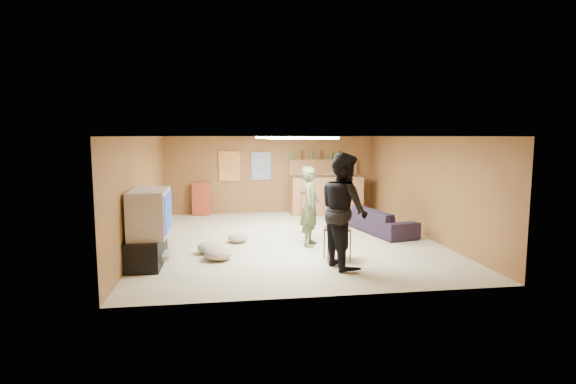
{
  "coord_description": "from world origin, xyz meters",
  "views": [
    {
      "loc": [
        -1.41,
        -9.34,
        2.21
      ],
      "look_at": [
        0.0,
        0.2,
        1.0
      ],
      "focal_mm": 28.0,
      "sensor_mm": 36.0,
      "label": 1
    }
  ],
  "objects": [
    {
      "name": "cup_red_near",
      "position": [
        0.45,
        -1.69,
        0.64
      ],
      "size": [
        0.09,
        0.09,
        0.1
      ],
      "primitive_type": "cylinder",
      "rotation": [
        0.0,
        0.0,
        0.19
      ],
      "color": "#AB0B2B",
      "rests_on": "tray_table"
    },
    {
      "name": "bar_lip",
      "position": [
        1.5,
        2.7,
        1.1
      ],
      "size": [
        2.1,
        0.12,
        0.05
      ],
      "primitive_type": "cube",
      "color": "#3B2012",
      "rests_on": "bar_counter"
    },
    {
      "name": "bar_backing",
      "position": [
        1.5,
        3.42,
        1.2
      ],
      "size": [
        2.0,
        0.14,
        0.6
      ],
      "primitive_type": "cube",
      "color": "#976237",
      "rests_on": "bar_counter"
    },
    {
      "name": "sofa",
      "position": [
        2.19,
        0.33,
        0.28
      ],
      "size": [
        1.13,
        2.03,
        0.56
      ],
      "primitive_type": "imported",
      "rotation": [
        0.0,
        0.0,
        1.78
      ],
      "color": "black",
      "rests_on": "ground"
    },
    {
      "name": "bar_stool_right",
      "position": [
        1.49,
        2.6,
        0.65
      ],
      "size": [
        0.53,
        0.53,
        1.29
      ],
      "primitive_type": null,
      "rotation": [
        0.0,
        0.0,
        -0.38
      ],
      "color": "#976237",
      "rests_on": "ground"
    },
    {
      "name": "bar_stool_left",
      "position": [
        0.81,
        2.74,
        0.55
      ],
      "size": [
        0.44,
        0.44,
        1.1
      ],
      "primitive_type": null,
      "rotation": [
        0.0,
        0.0,
        0.33
      ],
      "color": "#976237",
      "rests_on": "ground"
    },
    {
      "name": "ceiling",
      "position": [
        0.0,
        0.0,
        2.2
      ],
      "size": [
        6.0,
        7.0,
        0.02
      ],
      "primitive_type": "cube",
      "color": "silver",
      "rests_on": "ground"
    },
    {
      "name": "bottle_row",
      "position": [
        1.3,
        3.38,
        1.65
      ],
      "size": [
        1.48,
        0.08,
        0.26
      ],
      "primitive_type": null,
      "color": "#3F7233",
      "rests_on": "bar_shelf"
    },
    {
      "name": "tv_screen",
      "position": [
        -2.34,
        -1.5,
        0.9
      ],
      "size": [
        0.02,
        0.95,
        0.65
      ],
      "primitive_type": "cube",
      "color": "navy",
      "rests_on": "tv_body"
    },
    {
      "name": "dvd_box",
      "position": [
        -2.5,
        -1.5,
        0.15
      ],
      "size": [
        0.35,
        0.5,
        0.08
      ],
      "primitive_type": "cube",
      "color": "#B2B2B7",
      "rests_on": "tv_stand"
    },
    {
      "name": "person_black",
      "position": [
        0.61,
        -2.12,
        0.97
      ],
      "size": [
        0.91,
        1.07,
        1.94
      ],
      "primitive_type": "imported",
      "rotation": [
        0.0,
        0.0,
        1.77
      ],
      "color": "black",
      "rests_on": "ground"
    },
    {
      "name": "folding_chair_stack",
      "position": [
        -2.0,
        3.3,
        0.45
      ],
      "size": [
        0.5,
        0.26,
        0.91
      ],
      "primitive_type": "cube",
      "rotation": [
        -0.14,
        0.0,
        0.0
      ],
      "color": "#A5371E",
      "rests_on": "ground"
    },
    {
      "name": "bar_shelf",
      "position": [
        1.5,
        3.4,
        1.5
      ],
      "size": [
        2.0,
        0.18,
        0.05
      ],
      "primitive_type": "cube",
      "color": "#976237",
      "rests_on": "bar_backing"
    },
    {
      "name": "wall_left",
      "position": [
        -3.0,
        0.0,
        1.1
      ],
      "size": [
        0.02,
        7.0,
        2.2
      ],
      "primitive_type": "cube",
      "color": "brown",
      "rests_on": "ground"
    },
    {
      "name": "cushion_near_tv",
      "position": [
        -1.65,
        -0.94,
        0.11
      ],
      "size": [
        0.58,
        0.58,
        0.22
      ],
      "primitive_type": "ellipsoid",
      "rotation": [
        0.0,
        0.0,
        -0.18
      ],
      "color": "#9B8E6D",
      "rests_on": "ground"
    },
    {
      "name": "ground",
      "position": [
        0.0,
        0.0,
        0.0
      ],
      "size": [
        7.0,
        7.0,
        0.0
      ],
      "primitive_type": "plane",
      "color": "#BCB48F",
      "rests_on": "ground"
    },
    {
      "name": "ceiling_panel_back",
      "position": [
        0.0,
        1.2,
        2.17
      ],
      "size": [
        1.2,
        0.6,
        0.04
      ],
      "primitive_type": "cube",
      "color": "white",
      "rests_on": "ceiling"
    },
    {
      "name": "tv_stand",
      "position": [
        -2.72,
        -1.5,
        0.25
      ],
      "size": [
        0.55,
        1.3,
        0.5
      ],
      "primitive_type": "cube",
      "color": "black",
      "rests_on": "ground"
    },
    {
      "name": "cushion_far",
      "position": [
        -1.5,
        -1.41,
        0.12
      ],
      "size": [
        0.63,
        0.63,
        0.23
      ],
      "primitive_type": "ellipsoid",
      "rotation": [
        0.0,
        0.0,
        -0.24
      ],
      "color": "#9B8E6D",
      "rests_on": "ground"
    },
    {
      "name": "tv_body",
      "position": [
        -2.65,
        -1.5,
        0.9
      ],
      "size": [
        0.6,
        1.1,
        0.8
      ],
      "primitive_type": "cube",
      "color": "#B2B2B7",
      "rests_on": "tv_stand"
    },
    {
      "name": "poster_right",
      "position": [
        -0.3,
        3.46,
        1.35
      ],
      "size": [
        0.55,
        0.03,
        0.8
      ],
      "primitive_type": "cube",
      "color": "#334C99",
      "rests_on": "wall_back"
    },
    {
      "name": "ceiling_panel_front",
      "position": [
        0.0,
        -1.5,
        2.17
      ],
      "size": [
        1.2,
        0.6,
        0.04
      ],
      "primitive_type": "cube",
      "color": "white",
      "rests_on": "ceiling"
    },
    {
      "name": "tray_table",
      "position": [
        0.6,
        -1.72,
        0.29
      ],
      "size": [
        0.53,
        0.47,
        0.59
      ],
      "primitive_type": "cube",
      "rotation": [
        0.0,
        0.0,
        -0.27
      ],
      "color": "#3B2012",
      "rests_on": "ground"
    },
    {
      "name": "cup_red_far",
      "position": [
        0.66,
        -1.79,
        0.65
      ],
      "size": [
        0.1,
        0.1,
        0.12
      ],
      "primitive_type": "cylinder",
      "rotation": [
        0.0,
        0.0,
        -0.15
      ],
      "color": "#AB0B2B",
      "rests_on": "tray_table"
    },
    {
      "name": "cup_blue",
      "position": [
        0.72,
        -1.63,
        0.64
      ],
      "size": [
        0.08,
        0.08,
        0.11
      ],
      "primitive_type": "cylinder",
      "rotation": [
        0.0,
        0.0,
        -0.1
      ],
      "color": "#163D9B",
      "rests_on": "tray_table"
    },
    {
      "name": "bar_counter",
      "position": [
        1.5,
        2.95,
        0.55
      ],
      "size": [
        2.0,
        0.6,
        1.1
      ],
      "primitive_type": "cube",
      "color": "#976237",
      "rests_on": "ground"
    },
    {
      "name": "wall_front",
      "position": [
        0.0,
        -3.5,
        1.1
      ],
      "size": [
        6.0,
        0.02,
        2.2
      ],
      "primitive_type": "cube",
      "color": "brown",
      "rests_on": "ground"
    },
    {
      "name": "cushion_mid",
      "position": [
        -1.1,
        -0.12,
        0.09
      ],
      "size": [
        0.5,
        0.5,
        0.19
      ],
      "primitive_type": "ellipsoid",
      "rotation": [
        0.0,
        0.0,
        0.22
      ],
      "color": "#9B8E6D",
      "rests_on": "ground"
    },
    {
      "name": "poster_left",
      "position": [
        -1.2,
        3.46,
        1.35
      ],
      "size": [
        0.6,
        0.03,
        0.85
      ],
      "primitive_type": "cube",
      "color": "#BF3F26",
      "rests_on": "wall_back"
    },
    {
      "name": "person_olive",
      "position": [
        0.33,
        -0.6,
        0.81
      ],
      "size": [
        0.58,
        0.69,
        1.61
      ],
      "primitive_type": "imported",
      "rotation": [
        0.0,
        0.0,
        1.17
      ],
      "color": "#495330",
      "rests_on": "ground"
    },
    {
      "name": "wall_right",
      "position": [
        3.0,
        0.0,
        1.1
      ],
      "size": [
        0.02,
        7.0,
        2.2
      ],
      "primitive_type": "cube",
      "color": "brown",
      "rests_on": "ground"
    },
    {
      "name": "wall_back",
      "position": [
        0.0,
        3.5,
        1.1
      ],
      "size": [
        6.0,
        0.02,
        2.2
      ],
      "primitive_type": "cube",
      "color": "brown",
      "rests_on": "ground"
    }
  ]
}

